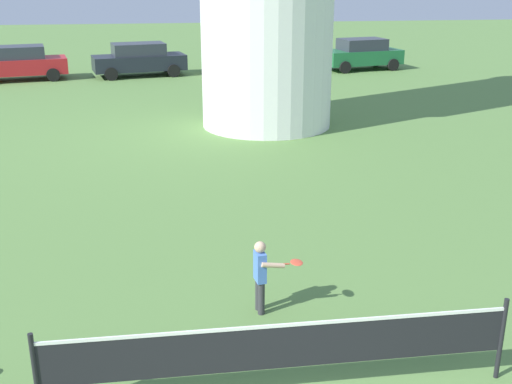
{
  "coord_description": "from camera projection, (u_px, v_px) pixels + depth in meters",
  "views": [
    {
      "loc": [
        -1.08,
        -3.79,
        4.81
      ],
      "look_at": [
        0.08,
        4.45,
        1.9
      ],
      "focal_mm": 44.53,
      "sensor_mm": 36.0,
      "label": 1
    }
  ],
  "objects": [
    {
      "name": "parked_car_cream",
      "position": [
        245.0,
        56.0,
        31.5
      ],
      "size": [
        4.13,
        2.24,
        1.56
      ],
      "color": "silver",
      "rests_on": "ground_plane"
    },
    {
      "name": "parked_car_green",
      "position": [
        362.0,
        54.0,
        32.26
      ],
      "size": [
        4.25,
        2.51,
        1.56
      ],
      "color": "#1E6638",
      "rests_on": "ground_plane"
    },
    {
      "name": "tennis_net",
      "position": [
        280.0,
        347.0,
        7.35
      ],
      "size": [
        5.56,
        0.06,
        1.1
      ],
      "color": "black",
      "rests_on": "ground_plane"
    },
    {
      "name": "parked_car_black",
      "position": [
        139.0,
        59.0,
        30.28
      ],
      "size": [
        4.58,
        2.56,
        1.56
      ],
      "color": "#1E232D",
      "rests_on": "ground_plane"
    },
    {
      "name": "parked_car_red",
      "position": [
        17.0,
        63.0,
        29.1
      ],
      "size": [
        4.58,
        2.58,
        1.56
      ],
      "color": "red",
      "rests_on": "ground_plane"
    },
    {
      "name": "player_far",
      "position": [
        262.0,
        272.0,
        9.26
      ],
      "size": [
        0.72,
        0.4,
        1.13
      ],
      "color": "#333338",
      "rests_on": "ground_plane"
    }
  ]
}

